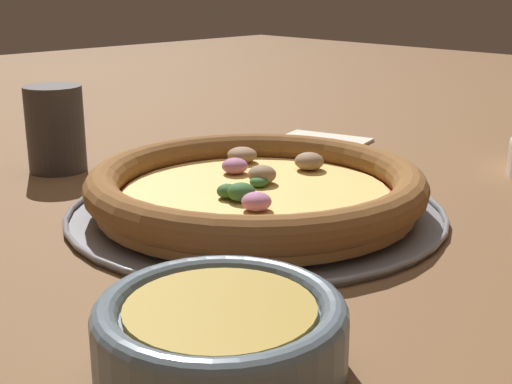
{
  "coord_description": "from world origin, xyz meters",
  "views": [
    {
      "loc": [
        0.44,
        0.45,
        0.21
      ],
      "look_at": [
        0.0,
        0.0,
        0.02
      ],
      "focal_mm": 50.0,
      "sensor_mm": 36.0,
      "label": 1
    }
  ],
  "objects_px": {
    "napkin": "(309,145)",
    "fork": "(291,143)",
    "drinking_cup": "(55,129)",
    "bowl_near": "(220,331)",
    "pizza_tray": "(256,211)",
    "pizza": "(256,187)"
  },
  "relations": [
    {
      "from": "pizza_tray",
      "to": "napkin",
      "type": "bearing_deg",
      "value": -148.88
    },
    {
      "from": "pizza",
      "to": "fork",
      "type": "distance_m",
      "value": 0.29
    },
    {
      "from": "drinking_cup",
      "to": "fork",
      "type": "bearing_deg",
      "value": 160.9
    },
    {
      "from": "pizza_tray",
      "to": "napkin",
      "type": "height_order",
      "value": "same"
    },
    {
      "from": "pizza",
      "to": "napkin",
      "type": "xyz_separation_m",
      "value": [
        -0.23,
        -0.14,
        -0.02
      ]
    },
    {
      "from": "napkin",
      "to": "fork",
      "type": "bearing_deg",
      "value": -89.61
    },
    {
      "from": "napkin",
      "to": "bowl_near",
      "type": "bearing_deg",
      "value": 36.22
    },
    {
      "from": "pizza",
      "to": "napkin",
      "type": "relative_size",
      "value": 1.66
    },
    {
      "from": "bowl_near",
      "to": "napkin",
      "type": "bearing_deg",
      "value": -143.78
    },
    {
      "from": "bowl_near",
      "to": "drinking_cup",
      "type": "xyz_separation_m",
      "value": [
        -0.16,
        -0.45,
        0.02
      ]
    },
    {
      "from": "napkin",
      "to": "fork",
      "type": "xyz_separation_m",
      "value": [
        0.0,
        -0.03,
        -0.0
      ]
    },
    {
      "from": "bowl_near",
      "to": "napkin",
      "type": "distance_m",
      "value": 0.55
    },
    {
      "from": "bowl_near",
      "to": "pizza_tray",
      "type": "bearing_deg",
      "value": -138.66
    },
    {
      "from": "bowl_near",
      "to": "fork",
      "type": "distance_m",
      "value": 0.56
    },
    {
      "from": "bowl_near",
      "to": "napkin",
      "type": "height_order",
      "value": "bowl_near"
    },
    {
      "from": "pizza_tray",
      "to": "fork",
      "type": "height_order",
      "value": "pizza_tray"
    },
    {
      "from": "fork",
      "to": "pizza",
      "type": "bearing_deg",
      "value": 92.9
    },
    {
      "from": "pizza_tray",
      "to": "drinking_cup",
      "type": "xyz_separation_m",
      "value": [
        0.05,
        -0.27,
        0.04
      ]
    },
    {
      "from": "pizza_tray",
      "to": "bowl_near",
      "type": "relative_size",
      "value": 2.45
    },
    {
      "from": "pizza_tray",
      "to": "drinking_cup",
      "type": "bearing_deg",
      "value": -79.56
    },
    {
      "from": "pizza_tray",
      "to": "fork",
      "type": "distance_m",
      "value": 0.29
    },
    {
      "from": "pizza_tray",
      "to": "fork",
      "type": "xyz_separation_m",
      "value": [
        -0.23,
        -0.17,
        -0.0
      ]
    }
  ]
}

